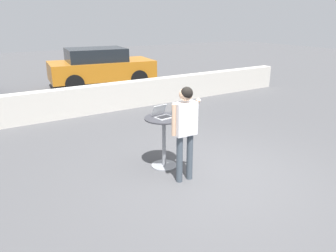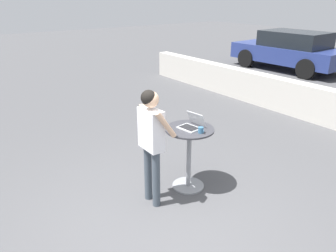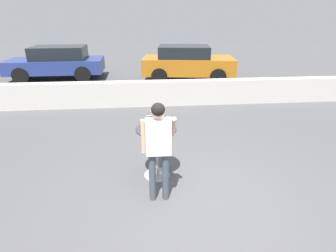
# 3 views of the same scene
# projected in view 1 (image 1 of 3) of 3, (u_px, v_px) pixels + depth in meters

# --- Properties ---
(ground_plane) EXTENTS (50.00, 50.00, 0.00)m
(ground_plane) POSITION_uv_depth(u_px,v_px,m) (212.00, 176.00, 5.97)
(ground_plane) COLOR #4C4C4F
(pavement_kerb) EXTENTS (14.18, 0.35, 0.83)m
(pavement_kerb) POSITION_uv_depth(u_px,v_px,m) (105.00, 98.00, 9.90)
(pavement_kerb) COLOR beige
(pavement_kerb) RESTS_ON ground_plane
(cafe_table) EXTENTS (0.73, 0.73, 0.98)m
(cafe_table) POSITION_uv_depth(u_px,v_px,m) (164.00, 135.00, 6.16)
(cafe_table) COLOR gray
(cafe_table) RESTS_ON ground_plane
(laptop) EXTENTS (0.34, 0.35, 0.21)m
(laptop) POSITION_uv_depth(u_px,v_px,m) (162.00, 115.00, 6.07)
(laptop) COLOR silver
(laptop) RESTS_ON cafe_table
(coffee_mug) EXTENTS (0.11, 0.08, 0.09)m
(coffee_mug) POSITION_uv_depth(u_px,v_px,m) (173.00, 113.00, 6.16)
(coffee_mug) COLOR #336084
(coffee_mug) RESTS_ON cafe_table
(standing_person) EXTENTS (0.53, 0.37, 1.69)m
(standing_person) POSITION_uv_depth(u_px,v_px,m) (185.00, 123.00, 5.48)
(standing_person) COLOR #424C56
(standing_person) RESTS_ON ground_plane
(parked_car_near_street) EXTENTS (4.33, 2.42, 1.55)m
(parked_car_near_street) POSITION_uv_depth(u_px,v_px,m) (101.00, 67.00, 13.34)
(parked_car_near_street) COLOR #B76B19
(parked_car_near_street) RESTS_ON ground_plane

